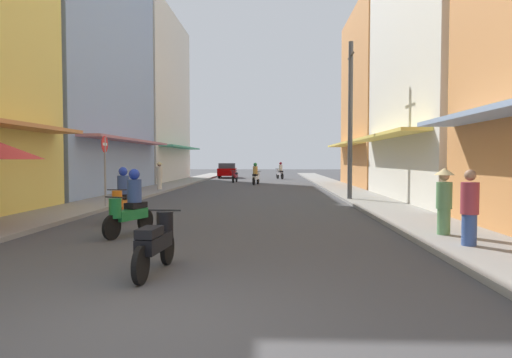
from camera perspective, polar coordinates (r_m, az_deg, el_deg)
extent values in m
plane|color=#424244|center=(26.74, -0.83, -1.39)|extent=(114.20, 114.20, 0.00)
cube|color=gray|center=(27.58, -12.35, -1.20)|extent=(2.13, 59.91, 0.12)
cube|color=gray|center=(27.01, 10.95, -1.27)|extent=(2.13, 59.91, 0.12)
cube|color=#8CA5CC|center=(26.53, -23.02, 13.76)|extent=(6.00, 12.64, 14.16)
cube|color=#B7727F|center=(24.74, -15.48, 4.70)|extent=(1.10, 11.38, 0.12)
cube|color=silver|center=(38.56, -14.60, 9.81)|extent=(6.00, 12.52, 13.55)
cube|color=#4CB28C|center=(37.40, -9.38, 3.97)|extent=(1.10, 11.26, 0.12)
cube|color=silver|center=(21.72, 25.31, 16.29)|extent=(6.00, 10.35, 14.15)
cube|color=#EFD159|center=(20.00, 15.78, 5.24)|extent=(1.10, 9.32, 0.12)
cube|color=#D88C4C|center=(31.23, 17.61, 9.67)|extent=(6.00, 9.75, 11.55)
cube|color=#EFD159|center=(30.26, 11.11, 4.32)|extent=(1.10, 8.78, 0.12)
cylinder|color=black|center=(32.96, 0.25, -0.17)|extent=(0.19, 0.56, 0.56)
cylinder|color=black|center=(31.75, -0.28, -0.27)|extent=(0.19, 0.56, 0.56)
cube|color=silver|center=(32.30, -0.03, 0.16)|extent=(0.48, 1.04, 0.24)
cube|color=black|center=(32.10, -0.12, 0.51)|extent=(0.39, 0.61, 0.14)
cylinder|color=silver|center=(32.82, 0.20, 0.55)|extent=(0.28, 0.28, 0.45)
cylinder|color=black|center=(32.82, 0.20, 0.99)|extent=(0.54, 0.14, 0.03)
cylinder|color=#BF8C3F|center=(32.13, -0.10, 1.13)|extent=(0.34, 0.34, 0.55)
sphere|color=#197233|center=(32.13, -0.10, 1.85)|extent=(0.26, 0.26, 0.26)
cylinder|color=black|center=(42.43, 2.76, 0.42)|extent=(0.26, 0.56, 0.56)
cylinder|color=black|center=(41.25, 3.34, 0.36)|extent=(0.26, 0.56, 0.56)
cube|color=#B2B2B7|center=(41.78, 3.07, 0.69)|extent=(0.59, 1.04, 0.24)
cube|color=black|center=(41.59, 3.16, 0.95)|extent=(0.45, 0.62, 0.14)
cylinder|color=#B2B2B7|center=(42.29, 2.82, 0.98)|extent=(0.28, 0.28, 0.45)
cylinder|color=black|center=(42.29, 2.82, 1.32)|extent=(0.53, 0.21, 0.03)
cylinder|color=beige|center=(41.63, 3.14, 1.44)|extent=(0.34, 0.34, 0.55)
sphere|color=maroon|center=(41.62, 3.14, 1.99)|extent=(0.26, 0.26, 0.26)
cylinder|color=black|center=(10.63, -17.82, -5.88)|extent=(0.27, 0.55, 0.56)
cylinder|color=black|center=(11.60, -13.83, -5.13)|extent=(0.27, 0.55, 0.56)
cube|color=#197233|center=(11.12, -15.59, -4.34)|extent=(0.60, 1.04, 0.24)
cube|color=black|center=(11.25, -14.98, -3.23)|extent=(0.45, 0.62, 0.14)
cylinder|color=#197233|center=(10.67, -17.42, -3.56)|extent=(0.28, 0.28, 0.45)
cylinder|color=black|center=(10.65, -17.44, -2.23)|extent=(0.53, 0.22, 0.03)
cylinder|color=#334C8C|center=(11.19, -15.16, -1.46)|extent=(0.34, 0.34, 0.55)
sphere|color=#1E38B7|center=(11.17, -15.18, 0.59)|extent=(0.26, 0.26, 0.26)
cylinder|color=black|center=(13.20, -17.30, -4.25)|extent=(0.13, 0.56, 0.56)
cylinder|color=black|center=(14.41, -16.04, -3.68)|extent=(0.13, 0.56, 0.56)
cube|color=orange|center=(13.83, -16.60, -3.03)|extent=(0.36, 1.02, 0.24)
cube|color=black|center=(14.01, -16.42, -2.14)|extent=(0.33, 0.58, 0.14)
cylinder|color=orange|center=(13.28, -17.19, -2.39)|extent=(0.28, 0.28, 0.45)
cylinder|color=black|center=(13.26, -17.20, -1.32)|extent=(0.55, 0.08, 0.03)
cylinder|color=#334C8C|center=(13.94, -16.48, -0.72)|extent=(0.34, 0.34, 0.55)
sphere|color=#1E38B7|center=(13.92, -16.50, 0.93)|extent=(0.26, 0.26, 0.26)
cylinder|color=black|center=(35.06, -2.91, -0.02)|extent=(0.15, 0.57, 0.56)
cylinder|color=black|center=(36.28, -2.49, 0.07)|extent=(0.15, 0.57, 0.56)
cube|color=maroon|center=(35.71, -2.68, 0.38)|extent=(0.40, 1.03, 0.24)
cube|color=black|center=(35.90, -2.62, 0.71)|extent=(0.35, 0.59, 0.14)
cylinder|color=maroon|center=(35.17, -2.87, 0.68)|extent=(0.28, 0.28, 0.45)
cylinder|color=black|center=(35.16, -2.87, 1.08)|extent=(0.55, 0.10, 0.03)
cylinder|color=black|center=(7.95, -11.16, -8.60)|extent=(0.12, 0.56, 0.56)
cylinder|color=black|center=(6.80, -14.40, -10.54)|extent=(0.12, 0.56, 0.56)
cube|color=black|center=(7.28, -12.79, -7.88)|extent=(0.35, 1.02, 0.24)
cube|color=black|center=(7.06, -13.35, -6.56)|extent=(0.32, 0.58, 0.14)
cylinder|color=black|center=(7.76, -11.47, -5.73)|extent=(0.28, 0.28, 0.45)
cylinder|color=black|center=(7.73, -11.48, -3.90)|extent=(0.55, 0.07, 0.03)
cube|color=#8C0000|center=(44.60, -3.66, 0.93)|extent=(1.99, 4.19, 0.70)
cube|color=#333D47|center=(44.44, -3.67, 1.63)|extent=(1.72, 2.19, 0.60)
cylinder|color=black|center=(45.90, -4.53, 0.62)|extent=(0.22, 0.65, 0.64)
cylinder|color=black|center=(45.83, -2.65, 0.62)|extent=(0.22, 0.65, 0.64)
cylinder|color=black|center=(43.41, -4.72, 0.51)|extent=(0.22, 0.65, 0.64)
cylinder|color=black|center=(43.34, -2.74, 0.51)|extent=(0.22, 0.65, 0.64)
cylinder|color=beige|center=(26.09, -12.13, -0.72)|extent=(0.28, 0.28, 0.74)
cylinder|color=beige|center=(26.06, -12.15, 0.78)|extent=(0.34, 0.34, 0.63)
sphere|color=#9E7256|center=(26.05, -12.16, 1.78)|extent=(0.22, 0.22, 0.22)
cone|color=#D1B77A|center=(26.05, -12.16, 2.00)|extent=(0.44, 0.44, 0.16)
cylinder|color=#598C59|center=(10.97, 22.68, -5.31)|extent=(0.28, 0.28, 0.70)
cylinder|color=#598C59|center=(10.90, 22.74, -1.93)|extent=(0.34, 0.34, 0.59)
sphere|color=tan|center=(10.88, 22.78, 0.37)|extent=(0.22, 0.22, 0.22)
cone|color=#D1B77A|center=(10.87, 22.79, 0.89)|extent=(0.44, 0.44, 0.16)
cylinder|color=#334C8C|center=(9.79, 25.39, -6.18)|extent=(0.28, 0.28, 0.74)
cylinder|color=#99333F|center=(9.71, 25.47, -2.21)|extent=(0.34, 0.34, 0.62)
sphere|color=#9E7256|center=(9.69, 25.51, 0.45)|extent=(0.22, 0.22, 0.22)
cylinder|color=#4C4C4F|center=(19.80, 11.86, 7.08)|extent=(0.20, 0.20, 6.82)
cylinder|color=#3F382D|center=(20.22, 11.93, 15.03)|extent=(0.08, 1.20, 0.08)
cylinder|color=gray|center=(16.95, -18.57, 0.65)|extent=(0.07, 0.07, 2.60)
cylinder|color=red|center=(16.95, -18.62, 4.20)|extent=(0.02, 0.60, 0.60)
cube|color=white|center=(16.95, -18.62, 4.20)|extent=(0.03, 0.40, 0.10)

